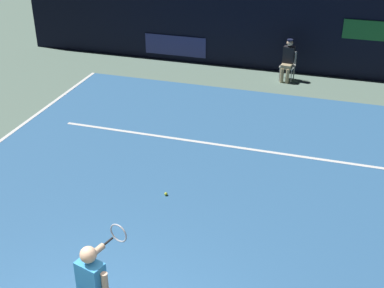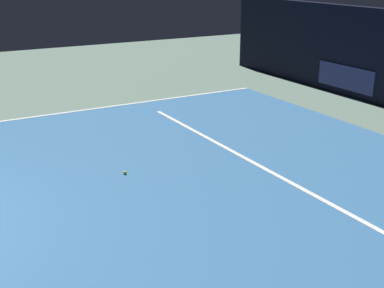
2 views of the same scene
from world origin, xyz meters
name	(u,v)px [view 2 (image 2 of 2)]	position (x,y,z in m)	size (l,w,h in m)	color
ground_plane	(158,178)	(0.00, 4.62, 0.00)	(33.00, 33.00, 0.00)	slate
court_surface	(158,178)	(0.00, 4.62, 0.01)	(10.44, 11.24, 0.01)	#336699
line_sideline_right	(74,112)	(-5.17, 4.62, 0.01)	(0.10, 11.24, 0.01)	white
line_service	(246,159)	(0.00, 6.59, 0.01)	(8.14, 0.10, 0.01)	white
tennis_ball	(125,173)	(-0.44, 4.14, 0.05)	(0.07, 0.07, 0.07)	#CCE033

